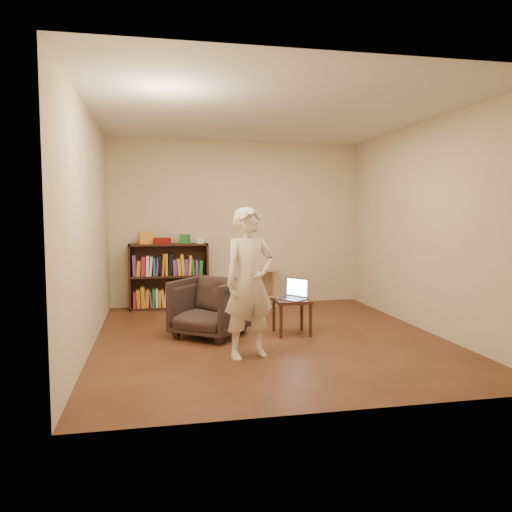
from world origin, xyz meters
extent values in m
plane|color=#412214|center=(0.00, 0.00, 0.00)|extent=(4.50, 4.50, 0.00)
plane|color=silver|center=(0.00, 0.00, 2.60)|extent=(4.50, 4.50, 0.00)
plane|color=beige|center=(0.00, 2.25, 1.30)|extent=(4.00, 0.00, 4.00)
plane|color=beige|center=(-2.00, 0.00, 1.30)|extent=(0.00, 4.50, 4.50)
plane|color=beige|center=(2.00, 0.00, 1.30)|extent=(0.00, 4.50, 4.50)
cube|color=black|center=(-1.68, 2.08, 0.50)|extent=(0.03, 0.30, 1.00)
cube|color=black|center=(-0.51, 2.08, 0.50)|extent=(0.03, 0.30, 1.00)
cube|color=black|center=(-1.10, 2.22, 0.50)|extent=(1.20, 0.02, 1.00)
cube|color=black|center=(-1.10, 2.08, 0.01)|extent=(1.20, 0.30, 0.03)
cube|color=black|center=(-1.10, 2.08, 0.50)|extent=(1.14, 0.30, 0.03)
cube|color=black|center=(-1.10, 2.08, 0.98)|extent=(1.20, 0.30, 0.03)
cube|color=orange|center=(-1.43, 2.07, 1.09)|extent=(0.24, 0.19, 0.17)
cube|color=maroon|center=(-1.20, 2.06, 1.04)|extent=(0.27, 0.20, 0.09)
cube|color=#1F7729|center=(-0.85, 2.10, 1.07)|extent=(0.16, 0.16, 0.14)
cube|color=white|center=(-0.61, 2.06, 1.04)|extent=(0.11, 0.11, 0.08)
cube|color=tan|center=(0.37, 2.00, 0.59)|extent=(0.42, 0.42, 0.04)
cylinder|color=tan|center=(0.21, 1.83, 0.28)|extent=(0.04, 0.04, 0.56)
cylinder|color=tan|center=(0.54, 1.83, 0.28)|extent=(0.04, 0.04, 0.56)
cylinder|color=tan|center=(0.21, 2.16, 0.28)|extent=(0.04, 0.04, 0.56)
cylinder|color=tan|center=(0.54, 2.16, 0.28)|extent=(0.04, 0.04, 0.56)
imported|color=#302420|center=(-0.68, 0.20, 0.35)|extent=(1.05, 1.06, 0.70)
cube|color=black|center=(0.31, 0.12, 0.41)|extent=(0.42, 0.42, 0.04)
cylinder|color=black|center=(0.13, -0.06, 0.20)|extent=(0.04, 0.04, 0.39)
cylinder|color=black|center=(0.49, -0.06, 0.20)|extent=(0.04, 0.04, 0.39)
cylinder|color=black|center=(0.13, 0.30, 0.20)|extent=(0.04, 0.04, 0.39)
cylinder|color=black|center=(0.49, 0.30, 0.20)|extent=(0.04, 0.04, 0.39)
cube|color=#A7A7AB|center=(0.29, 0.09, 0.44)|extent=(0.39, 0.41, 0.02)
cube|color=black|center=(0.29, 0.09, 0.45)|extent=(0.27, 0.31, 0.00)
cube|color=#A7A7AB|center=(0.39, 0.17, 0.56)|extent=(0.22, 0.28, 0.24)
cube|color=#B4D9FD|center=(0.39, 0.17, 0.56)|extent=(0.19, 0.24, 0.19)
imported|color=beige|center=(-0.37, -0.74, 0.76)|extent=(0.64, 0.51, 1.53)
camera|label=1|loc=(-1.31, -5.65, 1.48)|focal=35.00mm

